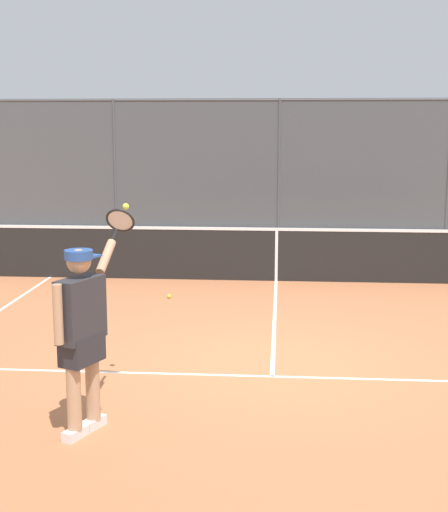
# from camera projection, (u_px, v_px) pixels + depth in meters

# --- Properties ---
(ground_plane) EXTENTS (60.00, 60.00, 0.00)m
(ground_plane) POSITION_uv_depth(u_px,v_px,m) (273.00, 364.00, 8.61)
(ground_plane) COLOR #B76B42
(court_line_markings) EXTENTS (8.34, 9.24, 0.01)m
(court_line_markings) POSITION_uv_depth(u_px,v_px,m) (272.00, 387.00, 7.84)
(court_line_markings) COLOR white
(court_line_markings) RESTS_ON ground
(fence_backdrop) EXTENTS (19.64, 1.37, 3.39)m
(fence_backdrop) POSITION_uv_depth(u_px,v_px,m) (279.00, 167.00, 18.91)
(fence_backdrop) COLOR #474C51
(fence_backdrop) RESTS_ON ground
(tennis_net) EXTENTS (10.71, 0.09, 1.07)m
(tennis_net) POSITION_uv_depth(u_px,v_px,m) (276.00, 254.00, 13.06)
(tennis_net) COLOR #2D2D2D
(tennis_net) RESTS_ON ground
(tennis_player) EXTENTS (0.53, 1.39, 1.99)m
(tennis_player) POSITION_uv_depth(u_px,v_px,m) (82.00, 326.00, 6.53)
(tennis_player) COLOR silver
(tennis_player) RESTS_ON ground
(tennis_ball_near_net) EXTENTS (0.07, 0.07, 0.07)m
(tennis_ball_near_net) POSITION_uv_depth(u_px,v_px,m) (169.00, 296.00, 11.83)
(tennis_ball_near_net) COLOR #C1D138
(tennis_ball_near_net) RESTS_ON ground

